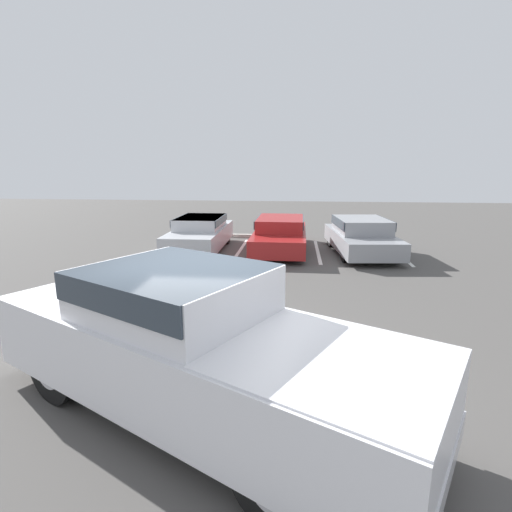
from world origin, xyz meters
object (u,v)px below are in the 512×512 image
Objects in this scene: parked_sedan_c at (361,235)px; wheel_stop_curb at (236,236)px; parked_sedan_a at (200,233)px; pickup_truck at (196,345)px; traffic_cone at (49,305)px; parked_sedan_b at (280,233)px.

parked_sedan_c reaches higher than wheel_stop_curb.
parked_sedan_a is 3.00m from wheel_stop_curb.
pickup_truck reaches higher than traffic_cone.
parked_sedan_a is at bearing -95.49° from parked_sedan_c.
parked_sedan_c is at bearing 98.84° from pickup_truck.
pickup_truck is at bearing -83.52° from wheel_stop_curb.
parked_sedan_b is 2.70× the size of wheel_stop_curb.
pickup_truck is 1.32× the size of parked_sedan_c.
pickup_truck reaches higher than wheel_stop_curb.
wheel_stop_curb is (0.86, 2.82, -0.58)m from parked_sedan_a.
parked_sedan_b is 8.36m from traffic_cone.
pickup_truck is 1.31× the size of parked_sedan_a.
parked_sedan_c is at bearing -29.97° from wheel_stop_curb.
parked_sedan_b reaches higher than wheel_stop_curb.
parked_sedan_c is 9.97m from traffic_cone.
parked_sedan_b is at bearing 114.95° from pickup_truck.
parked_sedan_a reaches higher than traffic_cone.
traffic_cone is at bearing 171.38° from pickup_truck.
wheel_stop_curb is (-4.87, 2.81, -0.60)m from parked_sedan_c.
pickup_truck is 10.62× the size of traffic_cone.
parked_sedan_a reaches higher than wheel_stop_curb.
parked_sedan_b is 3.30m from wheel_stop_curb.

